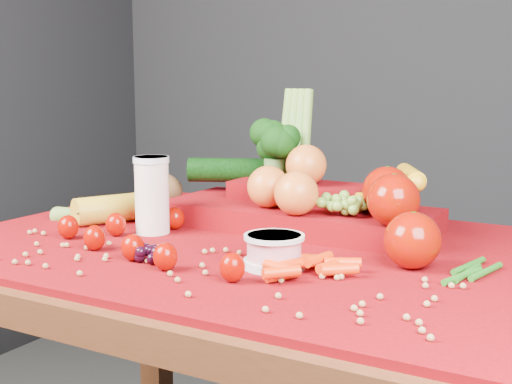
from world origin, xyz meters
The scene contains 12 objects.
table centered at (0.00, 0.00, 0.66)m, with size 1.10×0.80×0.75m.
red_cloth centered at (0.00, 0.00, 0.76)m, with size 1.05×0.75×0.01m, color #780408.
milk_glass centered at (-0.20, -0.03, 0.84)m, with size 0.07×0.07×0.14m.
yogurt_bowl centered at (0.11, -0.12, 0.79)m, with size 0.10×0.10×0.05m.
strawberry_scatter centered at (-0.16, -0.13, 0.79)m, with size 0.48×0.28×0.05m.
dark_grape_cluster centered at (-0.08, -0.19, 0.78)m, with size 0.06×0.05×0.03m, color black, non-canonical shape.
soybean_scatter centered at (0.00, -0.20, 0.77)m, with size 0.84×0.24×0.01m, color #A77A48, non-canonical shape.
corn_ear centered at (-0.36, -0.01, 0.78)m, with size 0.25×0.26×0.06m.
potato centered at (-0.35, 0.19, 0.80)m, with size 0.12×0.08×0.08m, color #56341F.
baby_carrot_pile centered at (0.18, -0.14, 0.78)m, with size 0.17×0.17×0.03m, color red, non-canonical shape.
green_bean_pile centered at (0.39, -0.01, 0.77)m, with size 0.14×0.12×0.01m, color #1D6216, non-canonical shape.
produce_mound centered at (0.05, 0.15, 0.82)m, with size 0.62×0.38×0.27m.
Camera 1 is at (0.63, -1.06, 1.06)m, focal length 50.00 mm.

